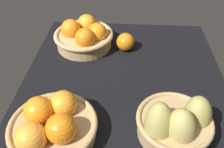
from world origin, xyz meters
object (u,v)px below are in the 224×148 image
basket_far_right (84,36)px  loose_orange_front_gap (125,42)px  basket_far_left (51,125)px  basket_near_left_pears (174,124)px

basket_far_right → loose_orange_front_gap: bearing=-95.7°
basket_far_right → basket_far_left: bearing=177.8°
basket_far_right → basket_near_left_pears: (-43.48, -31.58, 0.17)cm
basket_far_right → basket_far_left: size_ratio=1.00×
basket_near_left_pears → basket_far_left: bearing=93.8°
basket_far_left → loose_orange_front_gap: size_ratio=3.32×
basket_far_right → basket_far_left: basket_far_right is taller
basket_near_left_pears → basket_far_right: bearing=36.0°
basket_far_right → basket_far_left: 45.72cm
basket_far_left → basket_near_left_pears: basket_near_left_pears is taller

